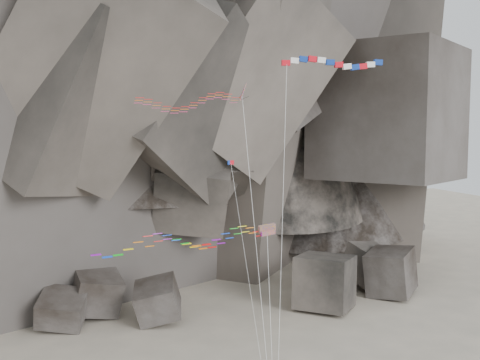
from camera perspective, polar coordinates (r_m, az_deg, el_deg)
name	(u,v)px	position (r m, az deg, el deg)	size (l,w,h in m)	color
headland	(104,30)	(114.35, -12.81, 13.68)	(110.00, 70.00, 84.00)	#595049
boulder_field	(208,294)	(82.40, -3.04, -10.75)	(78.91, 18.73, 8.93)	#47423F
delta_kite	(185,101)	(47.73, -5.23, 7.42)	(9.44, 8.14, 28.05)	red
banner_kite	(332,66)	(49.15, 8.76, 10.61)	(10.82, 5.50, 30.06)	red
parafoil_kite	(180,240)	(46.39, -5.69, -5.69)	(15.85, 6.49, 16.55)	#D39F0B
pennant_kite	(241,229)	(47.69, 0.06, -4.65)	(1.01, 6.92, 21.74)	red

